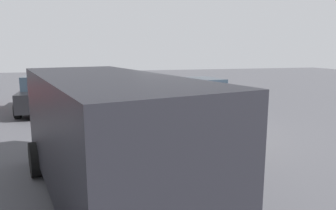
% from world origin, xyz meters
% --- Properties ---
extents(ground_plane, '(60.00, 60.00, 0.00)m').
position_xyz_m(ground_plane, '(0.00, 0.00, 0.00)').
color(ground_plane, '#47474C').
extents(art_car_decorated, '(4.63, 2.55, 1.61)m').
position_xyz_m(art_car_decorated, '(0.04, -0.01, 0.68)').
color(art_car_decorated, '#D8BC7F').
rests_on(art_car_decorated, ground).
extents(parked_van_far_right, '(5.68, 3.15, 2.17)m').
position_xyz_m(parked_van_far_right, '(-3.87, 2.44, 1.22)').
color(parked_van_far_right, black).
rests_on(parked_van_far_right, ground).
extents(parked_sedan_row_back_far, '(4.24, 2.36, 1.41)m').
position_xyz_m(parked_sedan_row_back_far, '(3.07, -1.86, 0.70)').
color(parked_sedan_row_back_far, white).
rests_on(parked_sedan_row_back_far, ground).
extents(parked_sedan_near_left, '(4.42, 2.38, 1.43)m').
position_xyz_m(parked_sedan_near_left, '(8.26, 1.11, 0.73)').
color(parked_sedan_near_left, white).
rests_on(parked_sedan_near_left, ground).
extents(parked_sedan_behind_right, '(4.27, 1.99, 1.53)m').
position_xyz_m(parked_sedan_behind_right, '(4.81, 4.38, 0.76)').
color(parked_sedan_behind_right, black).
rests_on(parked_sedan_behind_right, ground).
extents(parked_sedan_behind_left, '(4.12, 2.34, 1.46)m').
position_xyz_m(parked_sedan_behind_left, '(3.70, 1.13, 0.71)').
color(parked_sedan_behind_left, silver).
rests_on(parked_sedan_behind_left, ground).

